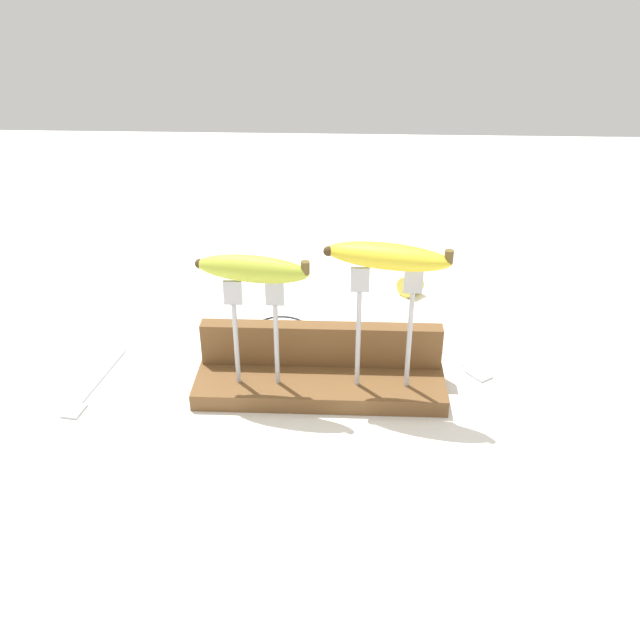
# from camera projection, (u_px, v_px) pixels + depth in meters

# --- Properties ---
(ground_plane) EXTENTS (3.00, 3.00, 0.00)m
(ground_plane) POSITION_uv_depth(u_px,v_px,m) (320.00, 392.00, 1.08)
(ground_plane) COLOR silver
(wooden_board) EXTENTS (0.37, 0.11, 0.03)m
(wooden_board) POSITION_uv_depth(u_px,v_px,m) (320.00, 385.00, 1.07)
(wooden_board) COLOR brown
(wooden_board) RESTS_ON ground
(board_backstop) EXTENTS (0.37, 0.03, 0.07)m
(board_backstop) POSITION_uv_depth(u_px,v_px,m) (321.00, 344.00, 1.09)
(board_backstop) COLOR brown
(board_backstop) RESTS_ON wooden_board
(fork_stand_left) EXTENTS (0.08, 0.01, 0.17)m
(fork_stand_left) POSITION_uv_depth(u_px,v_px,m) (255.00, 323.00, 1.01)
(fork_stand_left) COLOR #B2B2B7
(fork_stand_left) RESTS_ON wooden_board
(fork_stand_right) EXTENTS (0.10, 0.01, 0.19)m
(fork_stand_right) POSITION_uv_depth(u_px,v_px,m) (385.00, 318.00, 0.99)
(fork_stand_right) COLOR #B2B2B7
(fork_stand_right) RESTS_ON wooden_board
(banana_raised_left) EXTENTS (0.16, 0.06, 0.04)m
(banana_raised_left) POSITION_uv_depth(u_px,v_px,m) (252.00, 269.00, 0.97)
(banana_raised_left) COLOR #B2C138
(banana_raised_left) RESTS_ON fork_stand_left
(banana_raised_right) EXTENTS (0.18, 0.08, 0.04)m
(banana_raised_right) POSITION_uv_depth(u_px,v_px,m) (388.00, 256.00, 0.95)
(banana_raised_right) COLOR yellow
(banana_raised_right) RESTS_ON fork_stand_right
(fork_fallen_near) EXTENTS (0.05, 0.19, 0.01)m
(fork_fallen_near) POSITION_uv_depth(u_px,v_px,m) (90.00, 390.00, 1.08)
(fork_fallen_near) COLOR #B2B2B7
(fork_fallen_near) RESTS_ON ground
(fork_fallen_far) EXTENTS (0.13, 0.17, 0.01)m
(fork_fallen_far) POSITION_uv_depth(u_px,v_px,m) (456.00, 359.00, 1.15)
(fork_fallen_far) COLOR #B2B2B7
(fork_fallen_far) RESTS_ON ground
(banana_chunk_near) EXTENTS (0.05, 0.05, 0.04)m
(banana_chunk_near) POSITION_uv_depth(u_px,v_px,m) (411.00, 285.00, 1.35)
(banana_chunk_near) COLOR #DBD147
(banana_chunk_near) RESTS_ON ground
(wire_coil) EXTENTS (0.10, 0.10, 0.00)m
(wire_coil) POSITION_uv_depth(u_px,v_px,m) (281.00, 329.00, 1.24)
(wire_coil) COLOR black
(wire_coil) RESTS_ON ground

